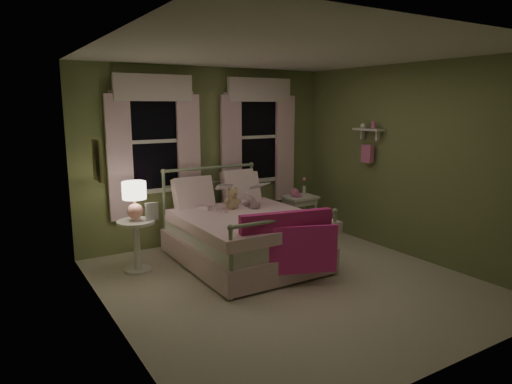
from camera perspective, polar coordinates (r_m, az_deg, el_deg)
room_shell at (r=5.13m, az=4.26°, el=2.40°), size 4.20×4.20×4.20m
bed at (r=6.02m, az=-1.64°, el=-5.32°), size 1.58×2.04×1.18m
pink_throw at (r=5.13m, az=3.99°, el=-5.50°), size 1.10×0.44×0.71m
child_left at (r=6.13m, az=-6.01°, el=0.26°), size 0.30×0.24×0.72m
child_right at (r=6.39m, az=-1.48°, el=0.80°), size 0.38×0.31×0.73m
book_left at (r=5.91m, az=-4.96°, el=0.18°), size 0.23×0.17×0.26m
book_right at (r=6.18m, az=-0.31°, el=0.30°), size 0.20×0.11×0.26m
teddy_bear at (r=6.15m, az=-2.99°, el=-0.99°), size 0.23×0.19×0.32m
nightstand_left at (r=5.87m, az=-14.71°, el=-5.66°), size 0.46×0.46×0.65m
table_lamp at (r=5.75m, az=-14.96°, el=-0.53°), size 0.29×0.29×0.46m
book_nightstand at (r=5.76m, az=-13.63°, el=-3.45°), size 0.19×0.24×0.02m
nightstand_right at (r=7.18m, az=5.49°, el=-1.27°), size 0.50×0.40×0.64m
pink_toy at (r=7.09m, az=4.89°, el=-0.12°), size 0.14×0.19×0.14m
bud_vase at (r=7.25m, az=6.04°, el=0.75°), size 0.06×0.06×0.28m
window_left at (r=6.52m, az=-12.56°, el=6.81°), size 1.34×0.13×1.96m
window_right at (r=7.25m, az=0.33°, el=7.44°), size 1.34×0.13×1.96m
wall_shelf at (r=6.87m, az=13.80°, el=6.12°), size 0.15×0.50×0.60m
framed_picture at (r=4.86m, az=-19.19°, el=3.73°), size 0.03×0.32×0.42m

